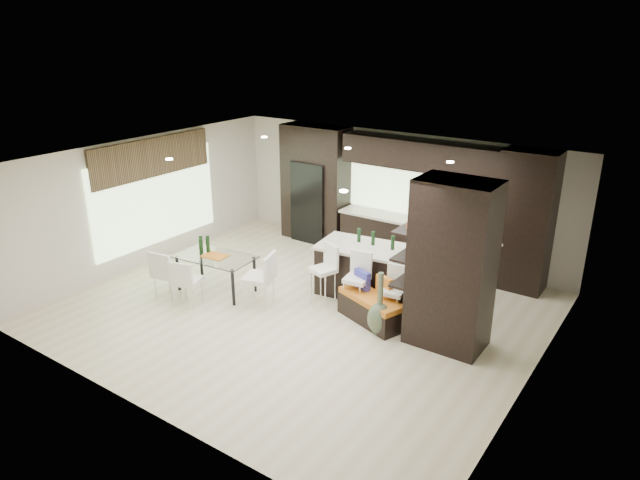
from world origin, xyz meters
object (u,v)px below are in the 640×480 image
Objects in this scene: kitchen_island at (379,273)px; dining_table at (216,274)px; bench at (371,309)px; stool_mid at (357,290)px; stool_left at (323,280)px; chair_end at (259,282)px; floor_vase at (380,304)px; chair_near at (188,284)px; chair_far at (169,276)px; stool_right at (393,302)px.

dining_table is (-2.68, -1.54, -0.13)m from kitchen_island.
bench is 0.85× the size of dining_table.
stool_mid is 0.72× the size of bench.
chair_end reaches higher than stool_left.
kitchen_island is at bearing 119.76° from floor_vase.
chair_end is (1.07, 0.00, 0.11)m from dining_table.
chair_near is 0.46m from chair_far.
stool_mid reaches higher than stool_right.
chair_near is at bearing 106.03° from chair_end.
dining_table is (-3.06, -0.61, 0.11)m from bench.
kitchen_island is at bearing 27.00° from chair_far.
stool_left is at bearing 172.05° from stool_mid.
floor_vase is 1.16× the size of chair_end.
chair_end is (-1.98, -0.61, 0.23)m from bench.
stool_mid is 0.83× the size of floor_vase.
chair_far reaches higher than chair_near.
chair_far reaches higher than dining_table.
stool_left is at bearing 15.32° from dining_table.
stool_right is 3.70m from chair_near.
floor_vase is at bearing -99.24° from chair_end.
bench is 3.12m from dining_table.
stool_right is at bearing -55.54° from kitchen_island.
dining_table is at bearing -148.92° from bench.
floor_vase is 3.98m from chair_far.
stool_right is 0.41m from bench.
chair_end is at bearing -163.07° from stool_mid.
stool_left is 2.45m from chair_near.
chair_far is at bearing -151.81° from kitchen_island.
dining_table is at bearing 49.08° from chair_far.
dining_table is 1.57× the size of chair_end.
floor_vase is 3.53m from chair_near.
floor_vase reaches higher than kitchen_island.
kitchen_island is at bearing 67.31° from stool_left.
chair_end is at bearing -144.01° from kitchen_island.
kitchen_island is 1.58× the size of dining_table.
kitchen_island is 1.06m from stool_right.
chair_far is at bearing -139.21° from bench.
chair_end reaches higher than bench.
dining_table is at bearing -172.38° from stool_mid.
bench is at bearing -163.18° from stool_right.
bench is 1.51× the size of chair_near.
stool_mid is 0.96× the size of chair_end.
stool_right is (1.43, 0.01, -0.03)m from stool_left.
stool_mid is at bearing 10.09° from dining_table.
chair_end is at bearing -143.10° from bench.
stool_left is (-0.71, -0.80, -0.03)m from kitchen_island.
stool_left is 2.85m from chair_far.
chair_near is at bearing -6.47° from chair_far.
floor_vase reaches higher than dining_table.
chair_near is 1.29m from chair_end.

